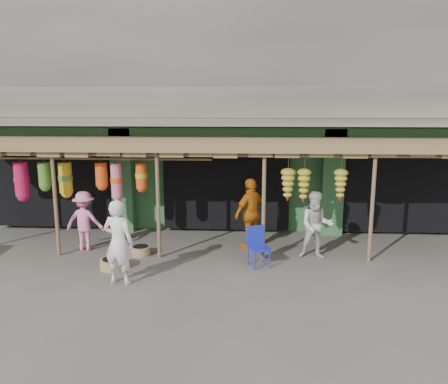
# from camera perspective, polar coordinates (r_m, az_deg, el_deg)

# --- Properties ---
(ground) EXTENTS (80.00, 80.00, 0.00)m
(ground) POSITION_cam_1_polar(r_m,az_deg,el_deg) (10.84, -0.31, -8.31)
(ground) COLOR #514C47
(ground) RESTS_ON ground
(building) EXTENTS (16.40, 6.80, 7.00)m
(building) POSITION_cam_1_polar(r_m,az_deg,el_deg) (15.08, 0.87, 10.23)
(building) COLOR gray
(building) RESTS_ON ground
(awning) EXTENTS (14.00, 2.70, 2.79)m
(awning) POSITION_cam_1_polar(r_m,az_deg,el_deg) (11.08, -0.84, 5.84)
(awning) COLOR brown
(awning) RESTS_ON ground
(blue_chair) EXTENTS (0.58, 0.58, 0.91)m
(blue_chair) POSITION_cam_1_polar(r_m,az_deg,el_deg) (10.09, 4.39, -6.78)
(blue_chair) COLOR #1A27AC
(blue_chair) RESTS_ON ground
(basket_mid) EXTENTS (0.60, 0.60, 0.22)m
(basket_mid) POSITION_cam_1_polar(r_m,az_deg,el_deg) (10.30, -14.28, -9.06)
(basket_mid) COLOR olive
(basket_mid) RESTS_ON ground
(basket_right) EXTENTS (0.63, 0.63, 0.22)m
(basket_right) POSITION_cam_1_polar(r_m,az_deg,el_deg) (11.05, -10.83, -7.53)
(basket_right) COLOR #A3874C
(basket_right) RESTS_ON ground
(person_front) EXTENTS (0.72, 0.56, 1.77)m
(person_front) POSITION_cam_1_polar(r_m,az_deg,el_deg) (9.22, -13.63, -6.37)
(person_front) COLOR silver
(person_front) RESTS_ON ground
(person_right) EXTENTS (0.82, 0.66, 1.63)m
(person_right) POSITION_cam_1_polar(r_m,az_deg,el_deg) (10.68, 11.96, -4.27)
(person_right) COLOR beige
(person_right) RESTS_ON ground
(person_vendor) EXTENTS (1.09, 1.05, 1.83)m
(person_vendor) POSITION_cam_1_polar(r_m,az_deg,el_deg) (11.20, 3.58, -2.80)
(person_vendor) COLOR #CA6B13
(person_vendor) RESTS_ON ground
(person_shopper) EXTENTS (1.00, 0.60, 1.51)m
(person_shopper) POSITION_cam_1_polar(r_m,az_deg,el_deg) (11.62, -17.75, -3.60)
(person_shopper) COLOR pink
(person_shopper) RESTS_ON ground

